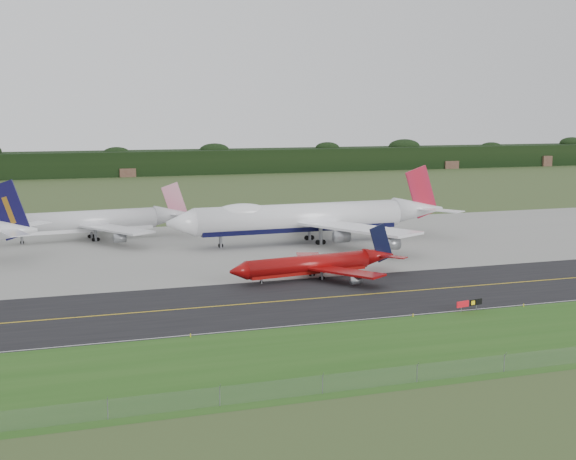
{
  "coord_description": "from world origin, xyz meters",
  "views": [
    {
      "loc": [
        -49.79,
        -129.54,
        31.89
      ],
      "look_at": [
        1.59,
        22.0,
        8.03
      ],
      "focal_mm": 50.0,
      "sensor_mm": 36.0,
      "label": 1
    }
  ],
  "objects_px": {
    "jet_ba_747": "(309,217)",
    "jet_star_tail": "(92,222)",
    "taxiway_sign": "(469,303)",
    "jet_red_737": "(317,264)"
  },
  "relations": [
    {
      "from": "jet_ba_747",
      "to": "jet_star_tail",
      "type": "relative_size",
      "value": 1.39
    },
    {
      "from": "jet_star_tail",
      "to": "taxiway_sign",
      "type": "height_order",
      "value": "jet_star_tail"
    },
    {
      "from": "jet_red_737",
      "to": "jet_ba_747",
      "type": "bearing_deg",
      "value": 71.78
    },
    {
      "from": "jet_ba_747",
      "to": "taxiway_sign",
      "type": "distance_m",
      "value": 71.68
    },
    {
      "from": "jet_ba_747",
      "to": "jet_star_tail",
      "type": "distance_m",
      "value": 54.12
    },
    {
      "from": "jet_star_tail",
      "to": "jet_red_737",
      "type": "bearing_deg",
      "value": -59.13
    },
    {
      "from": "jet_red_737",
      "to": "taxiway_sign",
      "type": "relative_size",
      "value": 6.95
    },
    {
      "from": "jet_ba_747",
      "to": "jet_star_tail",
      "type": "height_order",
      "value": "jet_ba_747"
    },
    {
      "from": "taxiway_sign",
      "to": "jet_star_tail",
      "type": "bearing_deg",
      "value": 118.62
    },
    {
      "from": "jet_star_tail",
      "to": "taxiway_sign",
      "type": "distance_m",
      "value": 106.06
    }
  ]
}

